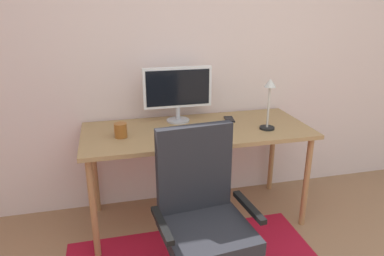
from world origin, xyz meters
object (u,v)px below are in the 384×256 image
Objects in this scene: coffee_cup at (121,130)px; desk at (197,137)px; cell_phone at (229,119)px; monitor at (178,90)px; keyboard at (189,138)px; computer_mouse at (226,132)px; desk_lamp at (269,97)px; office_chair at (203,232)px.

desk is at bearing 4.36° from coffee_cup.
cell_phone is at bearing 25.25° from desk.
desk is 3.16× the size of monitor.
coffee_cup is (-0.44, 0.16, 0.04)m from keyboard.
coffee_cup is 0.88m from cell_phone.
computer_mouse is 0.28× the size of desk_lamp.
monitor reaches higher than cell_phone.
cell_phone is (0.13, 0.31, -0.01)m from computer_mouse.
desk_lamp reaches higher than keyboard.
office_chair is (-0.06, -0.95, -0.61)m from monitor.
coffee_cup is (-0.45, -0.25, -0.20)m from monitor.
monitor is at bearing 125.90° from computer_mouse.
office_chair reaches higher than cell_phone.
monitor reaches higher than office_chair.
cell_phone is at bearing 66.54° from computer_mouse.
cell_phone is at bearing 12.14° from coffee_cup.
monitor is 0.69m from desk_lamp.
desk_lamp is at bearing -14.06° from desk.
computer_mouse is at bearing -9.49° from coffee_cup.
coffee_cup is 1.08m from desk_lamp.
desk_lamp is (0.60, -0.33, -0.01)m from monitor.
cell_phone reaches higher than desk.
desk_lamp is at bearing -43.86° from cell_phone.
coffee_cup is at bearing 113.69° from office_chair.
desk_lamp is at bearing -29.04° from monitor.
monitor reaches higher than keyboard.
computer_mouse is at bearing 54.88° from office_chair.
keyboard is at bearing -172.94° from computer_mouse.
computer_mouse is (0.28, 0.03, 0.01)m from keyboard.
coffee_cup reaches higher than cell_phone.
office_chair is (-0.05, -0.55, -0.36)m from keyboard.
computer_mouse is 1.04× the size of coffee_cup.
monitor is at bearing 28.86° from coffee_cup.
desk_lamp is at bearing -4.49° from coffee_cup.
keyboard is 3.07× the size of cell_phone.
keyboard is 0.28m from computer_mouse.
desk_lamp is at bearing 37.40° from office_chair.
coffee_cup reaches higher than desk.
cell_phone is 1.06m from office_chair.
computer_mouse is at bearing -44.14° from desk.
desk is 0.25m from computer_mouse.
monitor is 1.13m from office_chair.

